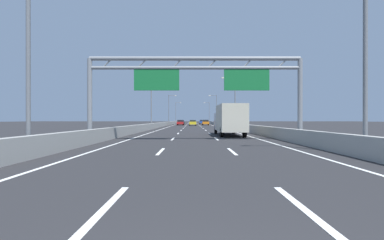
{
  "coord_description": "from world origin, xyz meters",
  "views": [
    {
      "loc": [
        -0.22,
        -1.67,
        1.62
      ],
      "look_at": [
        -0.59,
        80.79,
        1.43
      ],
      "focal_mm": 26.34,
      "sensor_mm": 36.0,
      "label": 1
    }
  ],
  "objects_px": {
    "streetlamp_left_distant": "(178,111)",
    "streetlamp_right_distant": "(210,111)",
    "streetlamp_right_mid": "(235,99)",
    "streetlamp_right_far": "(217,108)",
    "streetlamp_left_mid": "(154,99)",
    "black_car": "(183,122)",
    "orange_car": "(207,122)",
    "streetlamp_left_far": "(171,108)",
    "yellow_car": "(194,123)",
    "red_car": "(182,123)",
    "sign_gantry": "(198,77)",
    "streetlamp_right_near": "(362,37)",
    "box_truck": "(231,119)",
    "blue_car": "(203,122)",
    "streetlamp_left_near": "(35,37)"
  },
  "relations": [
    {
      "from": "streetlamp_left_distant",
      "to": "streetlamp_right_distant",
      "type": "height_order",
      "value": "same"
    },
    {
      "from": "streetlamp_right_mid",
      "to": "streetlamp_right_far",
      "type": "height_order",
      "value": "same"
    },
    {
      "from": "streetlamp_left_mid",
      "to": "streetlamp_left_distant",
      "type": "height_order",
      "value": "same"
    },
    {
      "from": "black_car",
      "to": "streetlamp_right_mid",
      "type": "bearing_deg",
      "value": -73.49
    },
    {
      "from": "orange_car",
      "to": "streetlamp_left_far",
      "type": "bearing_deg",
      "value": 133.63
    },
    {
      "from": "streetlamp_left_mid",
      "to": "yellow_car",
      "type": "bearing_deg",
      "value": 70.72
    },
    {
      "from": "streetlamp_left_distant",
      "to": "red_car",
      "type": "height_order",
      "value": "streetlamp_left_distant"
    },
    {
      "from": "streetlamp_left_far",
      "to": "yellow_car",
      "type": "height_order",
      "value": "streetlamp_left_far"
    },
    {
      "from": "sign_gantry",
      "to": "streetlamp_left_far",
      "type": "distance_m",
      "value": 69.71
    },
    {
      "from": "streetlamp_left_mid",
      "to": "streetlamp_left_far",
      "type": "distance_m",
      "value": 38.81
    },
    {
      "from": "streetlamp_right_distant",
      "to": "black_car",
      "type": "height_order",
      "value": "streetlamp_right_distant"
    },
    {
      "from": "streetlamp_left_far",
      "to": "streetlamp_right_near",
      "type": "bearing_deg",
      "value": -79.11
    },
    {
      "from": "sign_gantry",
      "to": "orange_car",
      "type": "distance_m",
      "value": 57.95
    },
    {
      "from": "sign_gantry",
      "to": "streetlamp_right_mid",
      "type": "height_order",
      "value": "streetlamp_right_mid"
    },
    {
      "from": "box_truck",
      "to": "red_car",
      "type": "bearing_deg",
      "value": 98.1
    },
    {
      "from": "streetlamp_left_mid",
      "to": "streetlamp_right_distant",
      "type": "xyz_separation_m",
      "value": [
        14.93,
        77.62,
        0.0
      ]
    },
    {
      "from": "sign_gantry",
      "to": "orange_car",
      "type": "height_order",
      "value": "sign_gantry"
    },
    {
      "from": "streetlamp_right_near",
      "to": "orange_car",
      "type": "distance_m",
      "value": 66.3
    },
    {
      "from": "streetlamp_left_mid",
      "to": "streetlamp_left_distant",
      "type": "bearing_deg",
      "value": 90.0
    },
    {
      "from": "streetlamp_left_mid",
      "to": "black_car",
      "type": "distance_m",
      "value": 37.62
    },
    {
      "from": "yellow_car",
      "to": "streetlamp_right_mid",
      "type": "bearing_deg",
      "value": -70.69
    },
    {
      "from": "sign_gantry",
      "to": "streetlamp_left_mid",
      "type": "distance_m",
      "value": 31.42
    },
    {
      "from": "streetlamp_right_far",
      "to": "yellow_car",
      "type": "bearing_deg",
      "value": -113.15
    },
    {
      "from": "blue_car",
      "to": "box_truck",
      "type": "bearing_deg",
      "value": -89.88
    },
    {
      "from": "streetlamp_left_far",
      "to": "red_car",
      "type": "relative_size",
      "value": 2.1
    },
    {
      "from": "streetlamp_left_near",
      "to": "streetlamp_right_mid",
      "type": "xyz_separation_m",
      "value": [
        14.93,
        38.81,
        0.0
      ]
    },
    {
      "from": "streetlamp_left_near",
      "to": "blue_car",
      "type": "distance_m",
      "value": 87.42
    },
    {
      "from": "sign_gantry",
      "to": "streetlamp_right_near",
      "type": "relative_size",
      "value": 1.71
    },
    {
      "from": "streetlamp_right_far",
      "to": "black_car",
      "type": "relative_size",
      "value": 2.2
    },
    {
      "from": "streetlamp_right_mid",
      "to": "streetlamp_left_mid",
      "type": "bearing_deg",
      "value": 180.0
    },
    {
      "from": "streetlamp_left_near",
      "to": "box_truck",
      "type": "relative_size",
      "value": 1.07
    },
    {
      "from": "red_car",
      "to": "yellow_car",
      "type": "bearing_deg",
      "value": -51.56
    },
    {
      "from": "streetlamp_right_distant",
      "to": "black_car",
      "type": "relative_size",
      "value": 2.2
    },
    {
      "from": "streetlamp_right_distant",
      "to": "red_car",
      "type": "distance_m",
      "value": 53.31
    },
    {
      "from": "streetlamp_left_near",
      "to": "black_car",
      "type": "bearing_deg",
      "value": 87.04
    },
    {
      "from": "red_car",
      "to": "streetlamp_right_mid",
      "type": "bearing_deg",
      "value": -66.98
    },
    {
      "from": "orange_car",
      "to": "streetlamp_right_far",
      "type": "bearing_deg",
      "value": 71.48
    },
    {
      "from": "streetlamp_left_distant",
      "to": "black_car",
      "type": "height_order",
      "value": "streetlamp_left_distant"
    },
    {
      "from": "streetlamp_left_mid",
      "to": "blue_car",
      "type": "height_order",
      "value": "streetlamp_left_mid"
    },
    {
      "from": "streetlamp_left_distant",
      "to": "blue_car",
      "type": "bearing_deg",
      "value": -69.99
    },
    {
      "from": "streetlamp_right_mid",
      "to": "streetlamp_left_distant",
      "type": "relative_size",
      "value": 1.0
    },
    {
      "from": "streetlamp_left_distant",
      "to": "streetlamp_right_distant",
      "type": "distance_m",
      "value": 14.93
    },
    {
      "from": "streetlamp_right_near",
      "to": "blue_car",
      "type": "relative_size",
      "value": 2.03
    },
    {
      "from": "box_truck",
      "to": "streetlamp_right_far",
      "type": "bearing_deg",
      "value": 86.38
    },
    {
      "from": "sign_gantry",
      "to": "streetlamp_left_far",
      "type": "xyz_separation_m",
      "value": [
        -7.58,
        69.3,
        0.59
      ]
    },
    {
      "from": "streetlamp_right_far",
      "to": "box_truck",
      "type": "xyz_separation_m",
      "value": [
        -3.93,
        -62.13,
        -3.75
      ]
    },
    {
      "from": "sign_gantry",
      "to": "streetlamp_left_distant",
      "type": "xyz_separation_m",
      "value": [
        -7.58,
        108.1,
        0.59
      ]
    },
    {
      "from": "streetlamp_right_near",
      "to": "streetlamp_right_distant",
      "type": "bearing_deg",
      "value": 90.0
    },
    {
      "from": "streetlamp_right_distant",
      "to": "yellow_car",
      "type": "relative_size",
      "value": 2.27
    },
    {
      "from": "streetlamp_right_mid",
      "to": "streetlamp_left_near",
      "type": "bearing_deg",
      "value": -111.04
    }
  ]
}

